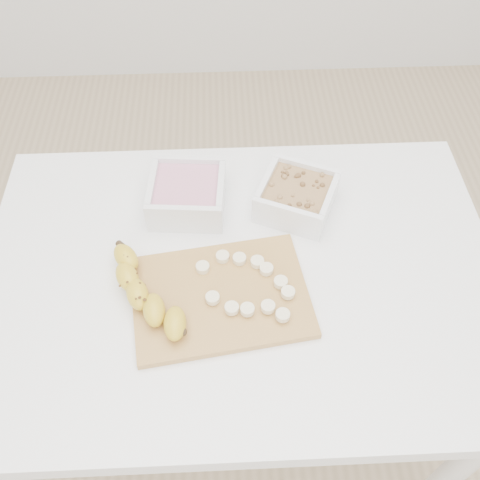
{
  "coord_description": "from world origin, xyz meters",
  "views": [
    {
      "loc": [
        -0.03,
        -0.58,
        1.59
      ],
      "look_at": [
        0.0,
        0.03,
        0.81
      ],
      "focal_mm": 40.0,
      "sensor_mm": 36.0,
      "label": 1
    }
  ],
  "objects_px": {
    "bowl_yogurt": "(187,193)",
    "cutting_board": "(220,296)",
    "table": "(241,298)",
    "bowl_granola": "(297,196)",
    "banana": "(147,293)"
  },
  "relations": [
    {
      "from": "bowl_yogurt",
      "to": "cutting_board",
      "type": "distance_m",
      "value": 0.24
    },
    {
      "from": "bowl_yogurt",
      "to": "banana",
      "type": "height_order",
      "value": "bowl_yogurt"
    },
    {
      "from": "table",
      "to": "bowl_yogurt",
      "type": "xyz_separation_m",
      "value": [
        -0.1,
        0.18,
        0.13
      ]
    },
    {
      "from": "bowl_yogurt",
      "to": "bowl_granola",
      "type": "height_order",
      "value": "bowl_yogurt"
    },
    {
      "from": "bowl_granola",
      "to": "banana",
      "type": "height_order",
      "value": "bowl_granola"
    },
    {
      "from": "bowl_yogurt",
      "to": "cutting_board",
      "type": "height_order",
      "value": "bowl_yogurt"
    },
    {
      "from": "table",
      "to": "bowl_granola",
      "type": "height_order",
      "value": "bowl_granola"
    },
    {
      "from": "table",
      "to": "cutting_board",
      "type": "distance_m",
      "value": 0.13
    },
    {
      "from": "table",
      "to": "bowl_granola",
      "type": "bearing_deg",
      "value": 52.55
    },
    {
      "from": "bowl_yogurt",
      "to": "banana",
      "type": "xyz_separation_m",
      "value": [
        -0.07,
        -0.24,
        -0.0
      ]
    },
    {
      "from": "bowl_granola",
      "to": "cutting_board",
      "type": "relative_size",
      "value": 0.6
    },
    {
      "from": "table",
      "to": "bowl_yogurt",
      "type": "bearing_deg",
      "value": 120.23
    },
    {
      "from": "bowl_yogurt",
      "to": "bowl_granola",
      "type": "distance_m",
      "value": 0.23
    },
    {
      "from": "table",
      "to": "bowl_granola",
      "type": "distance_m",
      "value": 0.24
    },
    {
      "from": "bowl_granola",
      "to": "cutting_board",
      "type": "distance_m",
      "value": 0.27
    }
  ]
}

